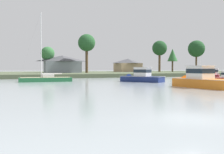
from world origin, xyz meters
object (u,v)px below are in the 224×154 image
(cruiser_orange, at_px, (197,83))
(cruiser_maroon, at_px, (214,75))
(sailboat_green, at_px, (46,80))
(cruiser_navy, at_px, (138,79))

(cruiser_orange, bearing_deg, cruiser_maroon, 43.96)
(sailboat_green, distance_m, cruiser_navy, 18.02)
(cruiser_orange, height_order, cruiser_navy, cruiser_orange)
(cruiser_maroon, distance_m, cruiser_navy, 31.23)
(cruiser_maroon, relative_size, cruiser_navy, 0.84)
(cruiser_maroon, height_order, cruiser_navy, cruiser_navy)
(cruiser_maroon, bearing_deg, cruiser_navy, -159.11)
(cruiser_orange, distance_m, cruiser_navy, 16.13)
(sailboat_green, bearing_deg, cruiser_navy, -21.57)
(cruiser_orange, bearing_deg, sailboat_green, 127.91)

